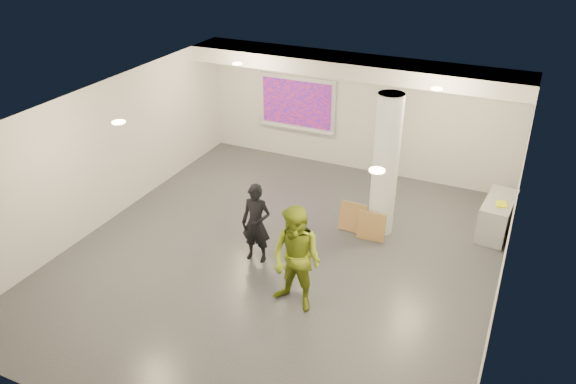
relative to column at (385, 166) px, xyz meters
The scene contains 19 objects.
floor 2.78m from the column, 129.81° to the right, with size 8.00×9.00×0.01m, color #35373C.
ceiling 2.78m from the column, 129.81° to the right, with size 8.00×9.00×0.01m, color white.
wall_back 3.09m from the column, 119.05° to the left, with size 8.00×0.01×3.00m, color silver.
wall_front 6.48m from the column, 103.39° to the right, with size 8.00×0.01×3.00m, color silver.
wall_left 5.79m from the column, 161.88° to the right, with size 0.01×9.00×3.00m, color silver.
wall_right 3.08m from the column, 35.75° to the right, with size 0.01×9.00×3.00m, color silver.
soffit_band 2.94m from the column, 124.90° to the left, with size 8.00×1.10×0.36m, color silver.
downlight_nw 4.05m from the column, 169.29° to the left, with size 0.22×0.22×0.02m, color #FFC482.
downlight_ne 1.78m from the column, 45.00° to the left, with size 0.22×0.22×0.02m, color #FFC482.
downlight_sw 5.17m from the column, 138.27° to the right, with size 0.22×0.22×0.02m, color #FFC482.
downlight_se 3.68m from the column, 78.02° to the right, with size 0.22×0.22×0.02m, color #FFC482.
column is the anchor object (origin of this frame).
projection_screen 4.08m from the column, 139.44° to the left, with size 2.10×0.13×1.42m.
credenza 2.65m from the column, 22.46° to the left, with size 0.55×1.32×0.77m, color #999C9E.
postit_pad 2.48m from the column, 17.54° to the left, with size 0.21×0.28×0.03m, color #F0FF0E.
cardboard_back 1.27m from the column, 98.99° to the right, with size 0.57×0.05×0.62m, color #A0753F.
cardboard_front 1.33m from the column, 155.04° to the right, with size 0.57×0.06×0.63m, color #A0753F.
woman 2.85m from the column, 132.74° to the right, with size 0.58×0.38×1.59m, color black.
man 3.12m from the column, 101.42° to the right, with size 0.93×0.73×1.92m, color olive.
Camera 1 is at (3.95, -8.24, 6.28)m, focal length 35.00 mm.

